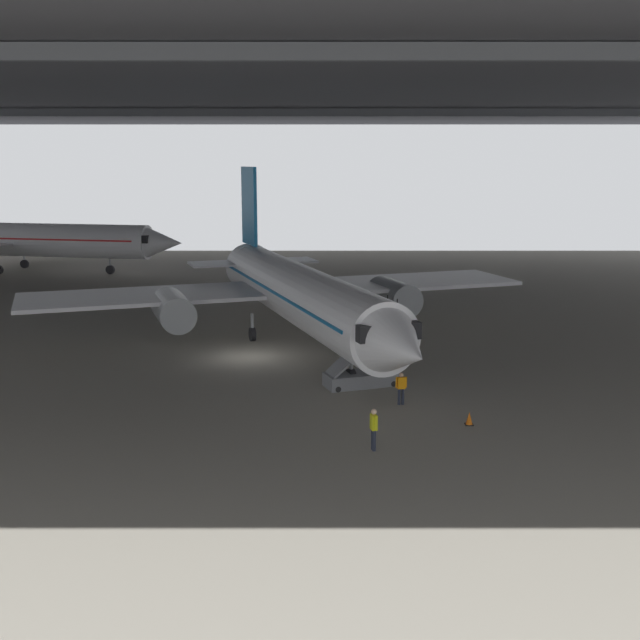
{
  "coord_description": "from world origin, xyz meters",
  "views": [
    {
      "loc": [
        4.23,
        -44.19,
        11.36
      ],
      "look_at": [
        4.21,
        -1.19,
        2.48
      ],
      "focal_mm": 43.45,
      "sensor_mm": 36.0,
      "label": 1
    }
  ],
  "objects": [
    {
      "name": "ground_plane",
      "position": [
        0.0,
        0.0,
        0.0
      ],
      "size": [
        110.0,
        110.0,
        0.0
      ],
      "primitive_type": "plane",
      "color": "gray"
    },
    {
      "name": "hangar_structure",
      "position": [
        -0.07,
        13.74,
        16.69
      ],
      "size": [
        121.0,
        99.0,
        17.32
      ],
      "color": "#4C4F54",
      "rests_on": "ground_plane"
    },
    {
      "name": "airplane_main",
      "position": [
        2.76,
        3.04,
        3.35
      ],
      "size": [
        33.37,
        33.64,
        10.91
      ],
      "color": "white",
      "rests_on": "ground_plane"
    },
    {
      "name": "boarding_stairs",
      "position": [
        6.39,
        -5.88,
        0.72
      ],
      "size": [
        4.32,
        2.65,
        4.54
      ],
      "color": "slate",
      "rests_on": "ground_plane"
    },
    {
      "name": "crew_worker_near_nose",
      "position": [
        6.36,
        -14.96,
        0.99
      ],
      "size": [
        0.3,
        0.54,
        1.73
      ],
      "color": "#232838",
      "rests_on": "ground_plane"
    },
    {
      "name": "crew_worker_by_stairs",
      "position": [
        8.06,
        -9.06,
        0.89
      ],
      "size": [
        0.54,
        0.27,
        1.57
      ],
      "color": "#232838",
      "rests_on": "ground_plane"
    },
    {
      "name": "airplane_distant",
      "position": [
        -26.22,
        35.87,
        3.31
      ],
      "size": [
        33.56,
        32.87,
        10.68
      ],
      "color": "white",
      "rests_on": "ground_plane"
    },
    {
      "name": "traffic_cone_orange",
      "position": [
        10.76,
        -11.94,
        0.29
      ],
      "size": [
        0.36,
        0.36,
        0.6
      ],
      "color": "black",
      "rests_on": "ground_plane"
    },
    {
      "name": "baggage_tug",
      "position": [
        6.58,
        14.97,
        0.53
      ],
      "size": [
        2.05,
        2.5,
        0.9
      ],
      "color": "yellow",
      "rests_on": "ground_plane"
    }
  ]
}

